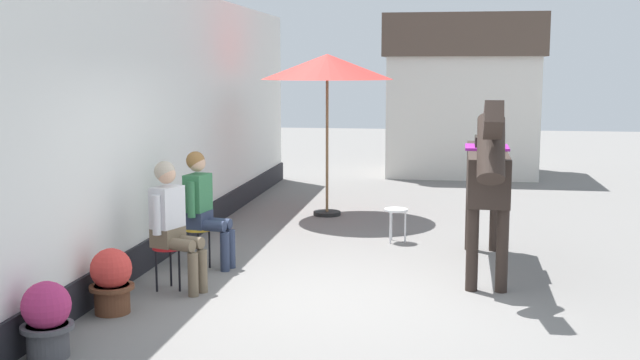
{
  "coord_description": "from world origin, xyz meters",
  "views": [
    {
      "loc": [
        1.04,
        -7.85,
        2.35
      ],
      "look_at": [
        -0.4,
        1.2,
        1.05
      ],
      "focal_mm": 44.11,
      "sensor_mm": 36.0,
      "label": 1
    }
  ],
  "objects": [
    {
      "name": "pub_facade_wall",
      "position": [
        -2.55,
        1.5,
        1.54
      ],
      "size": [
        0.34,
        14.0,
        3.4
      ],
      "color": "white",
      "rests_on": "ground_plane"
    },
    {
      "name": "spare_stool_white",
      "position": [
        0.41,
        2.71,
        0.4
      ],
      "size": [
        0.32,
        0.32,
        0.46
      ],
      "color": "white",
      "rests_on": "ground_plane"
    },
    {
      "name": "flower_planter_middle",
      "position": [
        -2.11,
        -0.89,
        0.33
      ],
      "size": [
        0.43,
        0.43,
        0.64
      ],
      "color": "brown",
      "rests_on": "ground_plane"
    },
    {
      "name": "flower_planter_near",
      "position": [
        -2.14,
        -2.09,
        0.33
      ],
      "size": [
        0.43,
        0.43,
        0.64
      ],
      "color": "#4C4C51",
      "rests_on": "ground_plane"
    },
    {
      "name": "distant_cottage",
      "position": [
        1.4,
        10.03,
        1.8
      ],
      "size": [
        3.4,
        2.6,
        3.5
      ],
      "color": "silver",
      "rests_on": "ground_plane"
    },
    {
      "name": "ground_plane",
      "position": [
        0.0,
        3.0,
        0.0
      ],
      "size": [
        40.0,
        40.0,
        0.0
      ],
      "primitive_type": "plane",
      "color": "slate"
    },
    {
      "name": "cafe_parasol",
      "position": [
        -0.81,
        4.52,
        2.36
      ],
      "size": [
        2.1,
        2.1,
        2.58
      ],
      "color": "black",
      "rests_on": "ground_plane"
    },
    {
      "name": "saddled_horse_center",
      "position": [
        1.53,
        1.3,
        1.16
      ],
      "size": [
        0.51,
        3.0,
        2.06
      ],
      "color": "#2D231E",
      "rests_on": "ground_plane"
    },
    {
      "name": "seated_visitor_far",
      "position": [
        -1.76,
        0.96,
        0.78
      ],
      "size": [
        0.61,
        0.48,
        1.39
      ],
      "color": "gold",
      "rests_on": "ground_plane"
    },
    {
      "name": "seated_visitor_near",
      "position": [
        -1.78,
        -0.04,
        0.78
      ],
      "size": [
        0.61,
        0.49,
        1.39
      ],
      "color": "red",
      "rests_on": "ground_plane"
    }
  ]
}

